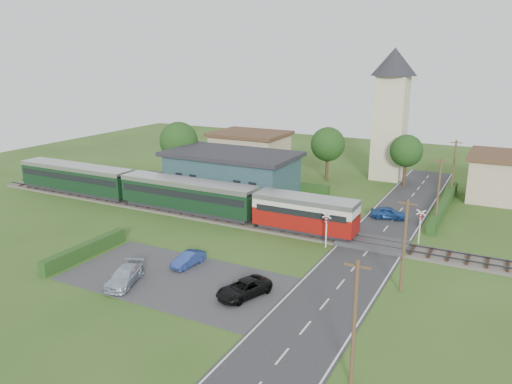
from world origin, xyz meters
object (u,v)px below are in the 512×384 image
at_px(house_east, 507,177).
at_px(crossing_signal_near, 326,225).
at_px(pedestrian_near, 277,205).
at_px(pedestrian_far, 162,188).
at_px(station_building, 232,173).
at_px(car_park_blue, 188,259).
at_px(car_park_silver, 125,276).
at_px(car_park_dark, 244,288).
at_px(church_tower, 392,104).
at_px(crossing_signal_far, 420,222).
at_px(house_west, 250,150).
at_px(car_on_road, 388,213).
at_px(train, 164,191).
at_px(equipment_hut, 150,183).

distance_m(house_east, crossing_signal_near, 27.95).
bearing_deg(pedestrian_near, house_east, -144.81).
bearing_deg(pedestrian_far, station_building, -63.89).
bearing_deg(car_park_blue, car_park_silver, -108.72).
bearing_deg(car_park_silver, car_park_dark, -2.87).
height_order(church_tower, car_park_dark, church_tower).
bearing_deg(church_tower, car_park_blue, -100.73).
bearing_deg(car_park_dark, crossing_signal_far, 80.87).
height_order(station_building, car_park_dark, station_building).
xyz_separation_m(house_east, pedestrian_far, (-36.53, -18.39, -1.59)).
xyz_separation_m(car_park_blue, pedestrian_far, (-14.42, 15.11, 0.58)).
relative_size(house_west, car_park_dark, 2.53).
bearing_deg(pedestrian_near, car_on_road, -162.12).
relative_size(train, house_east, 4.91).
relative_size(station_building, house_west, 1.48).
height_order(equipment_hut, house_east, house_east).
height_order(station_building, church_tower, church_tower).
bearing_deg(crossing_signal_near, car_park_dark, -99.22).
xyz_separation_m(church_tower, crossing_signal_far, (8.60, -23.61, -8.08)).
xyz_separation_m(church_tower, crossing_signal_near, (1.40, -28.41, -8.08)).
bearing_deg(equipment_hut, church_tower, 44.75).
height_order(equipment_hut, car_park_blue, equipment_hut).
distance_m(station_building, car_on_road, 19.58).
height_order(train, crossing_signal_far, train).
distance_m(car_park_blue, pedestrian_near, 15.09).
bearing_deg(house_east, car_park_silver, -122.34).
bearing_deg(house_west, pedestrian_far, -94.51).
distance_m(house_west, house_east, 35.01).
bearing_deg(car_on_road, house_west, 46.54).
height_order(train, house_east, house_east).
bearing_deg(crossing_signal_near, equipment_hut, 167.06).
bearing_deg(crossing_signal_near, car_on_road, 73.97).
xyz_separation_m(train, crossing_signal_far, (26.98, 2.39, -0.04)).
bearing_deg(crossing_signal_far, train, -174.93).
height_order(church_tower, car_park_blue, church_tower).
relative_size(church_tower, crossing_signal_near, 5.37).
bearing_deg(pedestrian_near, equipment_hut, -4.58).
bearing_deg(car_park_silver, pedestrian_near, 63.19).
bearing_deg(car_park_dark, pedestrian_far, 159.63).
bearing_deg(station_building, crossing_signal_near, -34.81).
xyz_separation_m(crossing_signal_near, pedestrian_far, (-22.93, 6.01, -0.93)).
relative_size(church_tower, car_park_blue, 5.31).
height_order(church_tower, pedestrian_near, church_tower).
height_order(train, car_on_road, train).
bearing_deg(equipment_hut, station_building, 35.92).
relative_size(train, pedestrian_far, 28.42).
bearing_deg(house_east, station_building, -156.56).
distance_m(equipment_hut, house_east, 42.41).
xyz_separation_m(house_east, crossing_signal_far, (-6.40, -19.61, -0.66)).
bearing_deg(pedestrian_far, house_west, -17.93).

